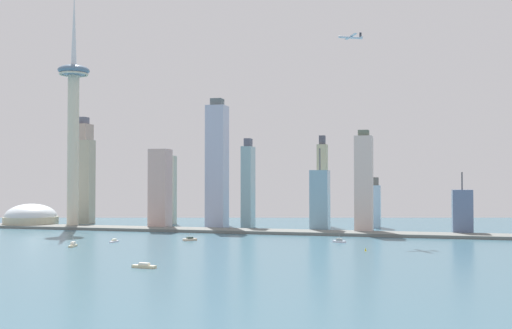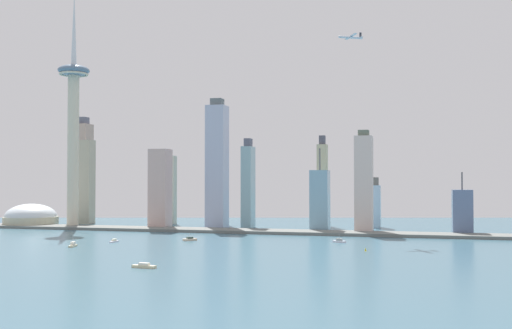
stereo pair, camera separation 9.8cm
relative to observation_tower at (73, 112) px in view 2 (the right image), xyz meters
name	(u,v)px [view 2 (the right image)]	position (x,y,z in m)	size (l,w,h in m)	color
waterfront_pier	(283,232)	(281.54, -13.18, -148.41)	(846.82, 41.62, 3.49)	slate
observation_tower	(73,112)	(0.00, 0.00, 0.00)	(40.68, 40.68, 312.25)	beige
stadium_dome	(31,218)	(-67.05, 7.51, -139.28)	(70.85, 70.85, 34.42)	#B7B499
skyscraper_0	(462,212)	(481.83, 17.52, -124.62)	(21.71, 25.64, 70.76)	slate
skyscraper_2	(219,181)	(170.65, 87.86, -89.29)	(14.09, 26.69, 128.91)	teal
skyscraper_3	(364,183)	(372.64, 12.35, -92.34)	(20.26, 26.80, 119.97)	beige
skyscraper_4	(375,205)	(380.38, 102.52, -120.60)	(13.32, 19.20, 65.30)	#9ABBD4
skyscraper_5	(84,182)	(-23.68, 68.75, -90.98)	(25.66, 17.87, 118.35)	#A69F88
skyscraper_6	(248,186)	(221.78, 52.45, -95.66)	(13.16, 24.68, 115.41)	#85AAB3
skyscraper_7	(320,201)	(319.60, 22.21, -113.27)	(21.77, 25.29, 99.98)	#79A5BD
skyscraper_8	(160,189)	(116.68, 12.69, -99.65)	(23.76, 23.73, 101.02)	#C3A39C
skyscraper_9	(83,172)	(-47.14, 104.33, -75.82)	(21.94, 24.91, 155.09)	tan
skyscraper_10	(217,166)	(184.12, 38.77, -69.71)	(24.41, 25.82, 166.59)	#A6AFCA
skyscraper_11	(167,190)	(93.23, 90.87, -102.35)	(24.71, 12.26, 95.61)	beige
skyscraper_12	(322,184)	(310.65, 103.84, -93.21)	(12.96, 15.31, 121.26)	#B7B390
boat_2	(73,245)	(122.54, -201.35, -148.48)	(8.19, 16.58, 11.14)	beige
boat_4	(339,241)	(357.20, -100.40, -148.65)	(13.94, 8.51, 8.59)	white
boat_5	(144,266)	(244.45, -309.74, -148.78)	(18.23, 6.77, 3.67)	beige
boat_6	(190,239)	(207.04, -119.87, -148.71)	(13.47, 13.96, 7.94)	beige
boat_7	(114,241)	(139.41, -153.38, -148.99)	(4.08, 13.74, 3.26)	white
channel_buoy_0	(366,249)	(388.01, -167.18, -148.71)	(1.80, 1.80, 2.89)	yellow
airplane	(351,37)	(360.75, -14.32, 73.93)	(27.31, 28.82, 7.66)	silver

